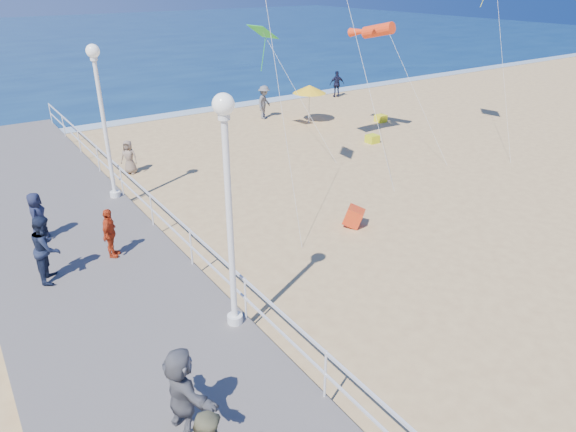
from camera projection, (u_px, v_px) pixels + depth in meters
ground at (398, 270)px, 14.83m from camera, size 160.00×160.00×0.00m
ocean at (19, 43)px, 63.42m from camera, size 160.00×90.00×0.05m
surf_line at (147, 119)px, 30.15m from camera, size 160.00×1.20×0.04m
boardwalk at (147, 365)px, 10.94m from camera, size 5.00×44.00×0.40m
railing at (245, 287)px, 11.74m from camera, size 0.05×42.00×0.55m
lamp_post_mid at (228, 193)px, 10.55m from camera, size 0.44×0.44×5.32m
lamp_post_far at (102, 108)px, 17.28m from camera, size 0.44×0.44×5.32m
spectator_3 at (110, 233)px, 14.44m from camera, size 0.78×0.91×1.47m
spectator_4 at (37, 216)px, 15.39m from camera, size 0.76×0.87×1.51m
spectator_5 at (182, 391)px, 8.80m from camera, size 0.72×1.66×1.73m
spectator_7 at (47, 248)px, 13.28m from camera, size 0.96×1.07×1.82m
beach_walker_a at (264, 102)px, 29.89m from camera, size 1.43×1.27×1.92m
beach_walker_b at (337, 84)px, 35.22m from camera, size 1.12×0.77×1.76m
beach_walker_c at (129, 157)px, 21.68m from camera, size 0.83×0.81×1.45m
box_kite at (354, 218)px, 17.24m from camera, size 0.88×0.90×0.74m
beach_umbrella at (309, 89)px, 28.63m from camera, size 1.90×1.90×2.14m
beach_chair_left at (381, 118)px, 29.54m from camera, size 0.55×0.55×0.40m
beach_chair_right at (372, 139)px, 25.88m from camera, size 0.55×0.55×0.40m
kite_windsock at (378, 30)px, 24.44m from camera, size 1.03×2.82×1.11m
kite_diamond_green at (263, 32)px, 24.15m from camera, size 1.19×1.32×0.64m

